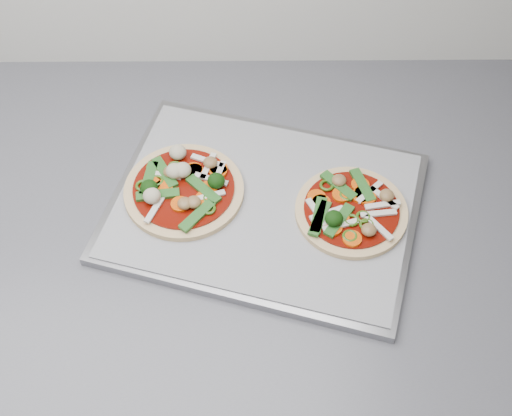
{
  "coord_description": "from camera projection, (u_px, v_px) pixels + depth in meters",
  "views": [
    {
      "loc": [
        0.68,
        0.71,
        1.68
      ],
      "look_at": [
        0.68,
        1.28,
        0.93
      ],
      "focal_mm": 50.0,
      "sensor_mm": 36.0,
      "label": 1
    }
  ],
  "objects": [
    {
      "name": "baking_tray",
      "position": [
        264.0,
        208.0,
        0.97
      ],
      "size": [
        0.47,
        0.4,
        0.01
      ],
      "primitive_type": "cube",
      "rotation": [
        0.0,
        0.0,
        -0.29
      ],
      "color": "gray",
      "rests_on": "countertop"
    },
    {
      "name": "parchment",
      "position": [
        264.0,
        204.0,
        0.96
      ],
      "size": [
        0.45,
        0.38,
        0.0
      ],
      "primitive_type": "cube",
      "rotation": [
        0.0,
        0.0,
        -0.27
      ],
      "color": "#9D9CA1",
      "rests_on": "baking_tray"
    },
    {
      "name": "pizza_right",
      "position": [
        350.0,
        210.0,
        0.94
      ],
      "size": [
        0.19,
        0.19,
        0.03
      ],
      "rotation": [
        0.0,
        0.0,
        -0.32
      ],
      "color": "#D9BA84",
      "rests_on": "parchment"
    },
    {
      "name": "pizza_left",
      "position": [
        183.0,
        187.0,
        0.96
      ],
      "size": [
        0.18,
        0.18,
        0.03
      ],
      "rotation": [
        0.0,
        0.0,
        0.1
      ],
      "color": "#D9BA84",
      "rests_on": "parchment"
    }
  ]
}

